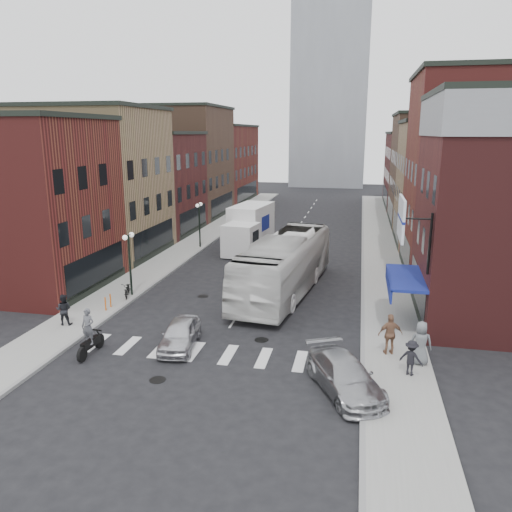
{
  "coord_description": "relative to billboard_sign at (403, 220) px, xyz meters",
  "views": [
    {
      "loc": [
        6.5,
        -23.95,
        10.18
      ],
      "look_at": [
        0.55,
        4.62,
        2.93
      ],
      "focal_mm": 35.0,
      "sensor_mm": 36.0,
      "label": 1
    }
  ],
  "objects": [
    {
      "name": "ped_right_b",
      "position": [
        -0.38,
        -2.16,
        -5.01
      ],
      "size": [
        1.24,
        0.83,
        1.95
      ],
      "primitive_type": "imported",
      "rotation": [
        0.0,
        0.0,
        3.39
      ],
      "color": "brown",
      "rests_on": "sidewalk_right"
    },
    {
      "name": "sidewalk_left",
      "position": [
        -17.09,
        21.5,
        -6.06
      ],
      "size": [
        3.0,
        74.0,
        0.15
      ],
      "primitive_type": "cube",
      "color": "gray",
      "rests_on": "ground"
    },
    {
      "name": "curb_right",
      "position": [
        -1.59,
        21.5,
        -6.13
      ],
      "size": [
        0.2,
        74.0,
        0.16
      ],
      "primitive_type": "cube",
      "color": "gray",
      "rests_on": "ground"
    },
    {
      "name": "transit_bus",
      "position": [
        -6.6,
        6.38,
        -4.25
      ],
      "size": [
        4.86,
        13.78,
        3.76
      ],
      "primitive_type": "imported",
      "rotation": [
        0.0,
        0.0,
        -0.13
      ],
      "color": "silver",
      "rests_on": "ground"
    },
    {
      "name": "bldg_left_mid_a",
      "position": [
        -23.58,
        13.5,
        0.02
      ],
      "size": [
        10.3,
        10.2,
        12.3
      ],
      "color": "#9C8156",
      "rests_on": "ground"
    },
    {
      "name": "bike_rack",
      "position": [
        -16.19,
        0.8,
        -5.58
      ],
      "size": [
        0.08,
        0.68,
        0.8
      ],
      "color": "#D8590C",
      "rests_on": "sidewalk_left"
    },
    {
      "name": "ped_left_solo",
      "position": [
        -17.26,
        -1.96,
        -5.14
      ],
      "size": [
        0.9,
        0.64,
        1.69
      ],
      "primitive_type": "imported",
      "rotation": [
        0.0,
        0.0,
        3.36
      ],
      "color": "black",
      "rests_on": "sidewalk_left"
    },
    {
      "name": "distant_tower",
      "position": [
        -8.59,
        77.5,
        18.87
      ],
      "size": [
        14.0,
        14.0,
        50.0
      ],
      "primitive_type": "cube",
      "color": "#9399A0",
      "rests_on": "ground"
    },
    {
      "name": "bldg_right_far_b",
      "position": [
        6.41,
        48.5,
        -0.98
      ],
      "size": [
        10.3,
        16.2,
        10.3
      ],
      "color": "#4C1B1B",
      "rests_on": "ground"
    },
    {
      "name": "streetlamp_near",
      "position": [
        -15.99,
        3.5,
        -3.22
      ],
      "size": [
        0.32,
        1.22,
        4.11
      ],
      "color": "black",
      "rests_on": "ground"
    },
    {
      "name": "bldg_left_mid_b",
      "position": [
        -23.58,
        23.5,
        -0.98
      ],
      "size": [
        10.3,
        10.2,
        10.3
      ],
      "color": "#4C1B1B",
      "rests_on": "ground"
    },
    {
      "name": "bldg_right_mid_a",
      "position": [
        6.41,
        13.5,
        1.02
      ],
      "size": [
        10.3,
        10.2,
        14.3
      ],
      "color": "maroon",
      "rests_on": "ground"
    },
    {
      "name": "billboard_sign",
      "position": [
        0.0,
        0.0,
        0.0
      ],
      "size": [
        1.52,
        3.0,
        3.7
      ],
      "color": "black",
      "rests_on": "ground"
    },
    {
      "name": "awning_blue",
      "position": [
        0.34,
        2.0,
        -3.5
      ],
      "size": [
        1.8,
        5.0,
        0.78
      ],
      "color": "navy",
      "rests_on": "ground"
    },
    {
      "name": "bldg_right_far_a",
      "position": [
        6.41,
        34.5,
        0.02
      ],
      "size": [
        10.3,
        12.2,
        12.3
      ],
      "color": "brown",
      "rests_on": "ground"
    },
    {
      "name": "sidewalk_right",
      "position": [
        -0.09,
        21.5,
        -6.06
      ],
      "size": [
        3.0,
        74.0,
        0.15
      ],
      "primitive_type": "cube",
      "color": "gray",
      "rests_on": "ground"
    },
    {
      "name": "sedan_left_far",
      "position": [
        -9.81,
        9.7,
        -5.4
      ],
      "size": [
        1.68,
        4.51,
        1.47
      ],
      "primitive_type": "imported",
      "rotation": [
        0.0,
        0.0,
        -0.03
      ],
      "color": "#ADA68C",
      "rests_on": "ground"
    },
    {
      "name": "crosswalk_stripes",
      "position": [
        -8.59,
        -3.5,
        -6.13
      ],
      "size": [
        12.0,
        2.2,
        0.01
      ],
      "primitive_type": "cube",
      "color": "silver",
      "rests_on": "ground"
    },
    {
      "name": "box_truck",
      "position": [
        -11.63,
        18.12,
        -4.24
      ],
      "size": [
        3.39,
        9.07,
        3.83
      ],
      "rotation": [
        0.0,
        0.0,
        -0.13
      ],
      "color": "white",
      "rests_on": "ground"
    },
    {
      "name": "ped_right_c",
      "position": [
        0.88,
        -2.95,
        -4.99
      ],
      "size": [
        0.98,
        0.65,
        1.98
      ],
      "primitive_type": "imported",
      "rotation": [
        0.0,
        0.0,
        3.12
      ],
      "color": "slate",
      "rests_on": "sidewalk_right"
    },
    {
      "name": "curb_car",
      "position": [
        -2.32,
        -5.87,
        -5.44
      ],
      "size": [
        3.88,
        5.15,
        1.39
      ],
      "primitive_type": "imported",
      "rotation": [
        0.0,
        0.0,
        0.46
      ],
      "color": "#A4A5A9",
      "rests_on": "ground"
    },
    {
      "name": "curb_left",
      "position": [
        -15.59,
        21.5,
        -6.13
      ],
      "size": [
        0.2,
        74.0,
        0.16
      ],
      "primitive_type": "cube",
      "color": "gray",
      "rests_on": "ground"
    },
    {
      "name": "sedan_left_near",
      "position": [
        -10.3,
        -3.12,
        -5.46
      ],
      "size": [
        2.05,
        4.09,
        1.34
      ],
      "primitive_type": "imported",
      "rotation": [
        0.0,
        0.0,
        0.12
      ],
      "color": "silver",
      "rests_on": "ground"
    },
    {
      "name": "bldg_left_far_a",
      "position": [
        -23.58,
        34.5,
        0.52
      ],
      "size": [
        10.3,
        12.2,
        13.3
      ],
      "color": "brown",
      "rests_on": "ground"
    },
    {
      "name": "parked_bicycle",
      "position": [
        -16.09,
        3.15,
        -5.51
      ],
      "size": [
        1.18,
        1.9,
        0.94
      ],
      "primitive_type": "imported",
      "rotation": [
        0.0,
        0.0,
        0.34
      ],
      "color": "black",
      "rests_on": "sidewalk_left"
    },
    {
      "name": "motorcycle_rider",
      "position": [
        -14.12,
        -4.84,
        -5.05
      ],
      "size": [
        0.66,
        2.27,
        2.31
      ],
      "rotation": [
        0.0,
        0.0,
        -0.08
      ],
      "color": "black",
      "rests_on": "ground"
    },
    {
      "name": "ground",
      "position": [
        -8.59,
        -0.5,
        -6.13
      ],
      "size": [
        160.0,
        160.0,
        0.0
      ],
      "primitive_type": "plane",
      "color": "black",
      "rests_on": "ground"
    },
    {
      "name": "bldg_left_near",
      "position": [
        -23.58,
        4.0,
        -0.48
      ],
      "size": [
        10.3,
        9.2,
        11.3
      ],
      "color": "maroon",
      "rests_on": "ground"
    },
    {
      "name": "streetlamp_far",
      "position": [
        -15.99,
        17.5,
        -3.22
      ],
      "size": [
        0.32,
        1.22,
        4.11
      ],
      "color": "black",
      "rests_on": "ground"
    },
    {
      "name": "bldg_left_far_b",
      "position": [
        -23.58,
        48.5,
        -0.48
      ],
      "size": [
        10.3,
        16.2,
        11.3
      ],
      "color": "maroon",
      "rests_on": "ground"
    },
    {
      "name": "ped_right_a",
      "position": [
        0.38,
        -4.11,
        -5.21
      ],
      "size": [
        1.11,
        0.86,
        1.55
      ],
      "primitive_type": "imported",
      "rotation": [
        0.0,
        0.0,
        2.72
      ],
      "color": "black",
      "rests_on": "sidewalk_right"
    },
    {
      "name": "bldg_right_mid_b",
      "position": [
        6.41,
        23.5,
        -0.48
      ],
      "size": [
        10.3,
        10.2,
        11.3
      ],
      "color": "#9C8156",
      "rests_on": "ground"
    }
  ]
}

